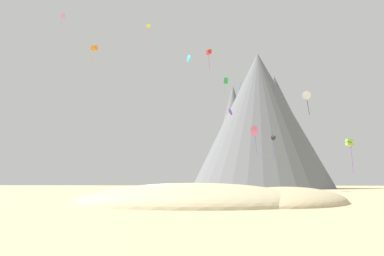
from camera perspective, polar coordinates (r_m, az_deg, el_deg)
The scene contains 20 objects.
ground_plane at distance 36.18m, azimuth -5.93°, elevation -12.16°, with size 400.00×400.00×0.00m, color #C6B284.
dune_foreground_left at distance 41.08m, azimuth 14.89°, elevation -11.51°, with size 21.76×13.01×3.36m, color #C6B284.
dune_foreground_right at distance 37.46m, azimuth 0.45°, elevation -12.09°, with size 23.87×19.29×4.22m, color #CCBA8E.
dune_midground at distance 45.87m, azimuth -4.65°, elevation -11.45°, with size 24.02×17.56×1.78m, color #CCBA8E.
bush_scatter_east at distance 38.56m, azimuth 1.24°, elevation -11.44°, with size 1.78×1.78×0.75m, color #386633.
bush_mid_center at distance 42.31m, azimuth 13.41°, elevation -11.05°, with size 1.35×1.35×0.63m, color #477238.
bush_near_right at distance 61.17m, azimuth -9.96°, elevation -10.40°, with size 2.55×2.55×0.56m, color #568442.
rock_massif at distance 133.13m, azimuth 11.18°, elevation 0.67°, with size 69.52×69.52×50.32m.
kite_violet_mid at distance 81.41m, azimuth 6.18°, elevation 2.59°, with size 1.21×1.74×1.62m.
kite_green_high at distance 88.32m, azimuth 5.46°, elevation 7.40°, with size 1.11×0.47×4.40m.
kite_pink_high at distance 78.66m, azimuth -20.21°, elevation 16.36°, with size 0.77×0.83×3.30m.
kite_yellow_high at distance 89.13m, azimuth -7.13°, elevation 15.62°, with size 0.97×0.43×4.84m.
kite_lime_low at distance 57.05m, azimuth 24.11°, elevation -2.26°, with size 0.99×0.94×4.95m.
kite_rainbow_low at distance 75.75m, azimuth 10.07°, elevation -0.48°, with size 1.98×2.02×6.37m.
kite_blue_mid at distance 88.63m, azimuth 7.72°, elevation 6.82°, with size 0.77×2.14×2.12m.
kite_cyan_high at distance 99.45m, azimuth -0.65°, elevation 11.21°, with size 1.60×1.98×2.09m.
kite_orange_high at distance 77.46m, azimuth -15.56°, elevation 12.34°, with size 1.21×1.29×4.44m.
kite_black_low at distance 82.85m, azimuth 12.98°, elevation -1.59°, with size 1.19×1.21×5.61m.
kite_red_high at distance 92.59m, azimuth 2.74°, elevation 12.14°, with size 1.57×1.55×5.37m.
kite_white_mid at distance 68.70m, azimuth 18.02°, elevation 4.96°, with size 1.65×0.65×4.49m.
Camera 1 is at (8.96, -34.98, 2.18)m, focal length 32.98 mm.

